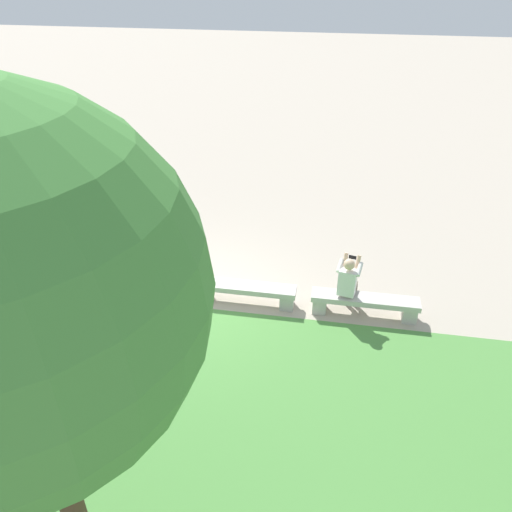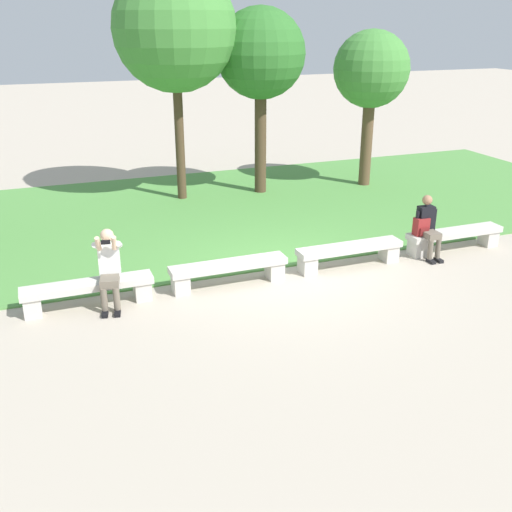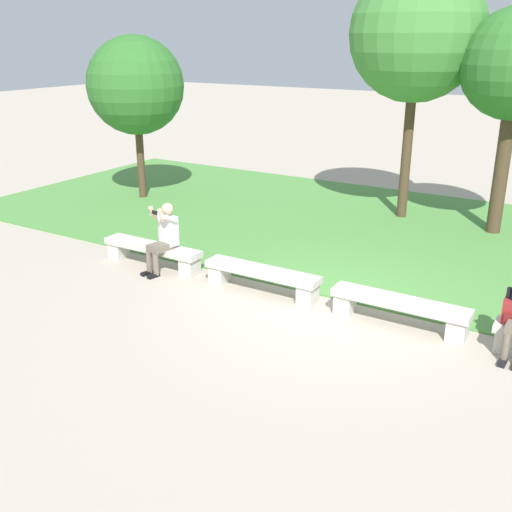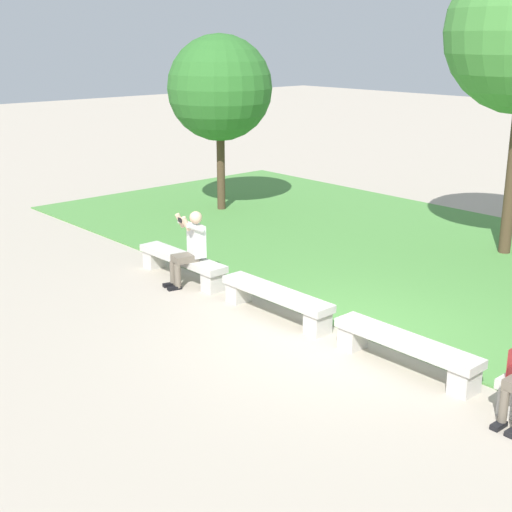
{
  "view_description": "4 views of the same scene",
  "coord_description": "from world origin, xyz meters",
  "views": [
    {
      "loc": [
        -2.92,
        8.33,
        6.42
      ],
      "look_at": [
        -1.38,
        -0.57,
        0.83
      ],
      "focal_mm": 35.0,
      "sensor_mm": 36.0,
      "label": 1
    },
    {
      "loc": [
        -4.32,
        -9.47,
        4.51
      ],
      "look_at": [
        -0.99,
        -0.72,
        0.8
      ],
      "focal_mm": 42.0,
      "sensor_mm": 36.0,
      "label": 2
    },
    {
      "loc": [
        3.68,
        -8.34,
        4.25
      ],
      "look_at": [
        -1.05,
        -0.5,
        0.87
      ],
      "focal_mm": 42.0,
      "sensor_mm": 36.0,
      "label": 3
    },
    {
      "loc": [
        6.32,
        -7.17,
        4.21
      ],
      "look_at": [
        -1.39,
        -0.28,
        1.02
      ],
      "focal_mm": 50.0,
      "sensor_mm": 36.0,
      "label": 4
    }
  ],
  "objects": [
    {
      "name": "ground_plane",
      "position": [
        0.0,
        0.0,
        0.0
      ],
      "size": [
        80.0,
        80.0,
        0.0
      ],
      "primitive_type": "plane",
      "color": "#B2A593"
    },
    {
      "name": "grass_strip",
      "position": [
        0.0,
        4.38,
        0.01
      ],
      "size": [
        21.58,
        8.0,
        0.03
      ],
      "primitive_type": "cube",
      "color": "#518E42",
      "rests_on": "ground"
    },
    {
      "name": "bench_main",
      "position": [
        -3.71,
        0.0,
        0.31
      ],
      "size": [
        2.16,
        0.4,
        0.45
      ],
      "color": "beige",
      "rests_on": "ground"
    },
    {
      "name": "bench_near",
      "position": [
        -1.24,
        0.0,
        0.31
      ],
      "size": [
        2.16,
        0.4,
        0.45
      ],
      "color": "beige",
      "rests_on": "ground"
    },
    {
      "name": "bench_mid",
      "position": [
        1.24,
        0.0,
        0.31
      ],
      "size": [
        2.16,
        0.4,
        0.45
      ],
      "color": "beige",
      "rests_on": "ground"
    },
    {
      "name": "person_photographer",
      "position": [
        -3.34,
        -0.08,
        0.74
      ],
      "size": [
        0.52,
        0.77,
        1.32
      ],
      "color": "black",
      "rests_on": "ground"
    },
    {
      "name": "tree_left_background",
      "position": [
        -7.41,
        3.93,
        3.02
      ],
      "size": [
        2.54,
        2.54,
        4.3
      ],
      "color": "#4C3826",
      "rests_on": "ground"
    }
  ]
}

